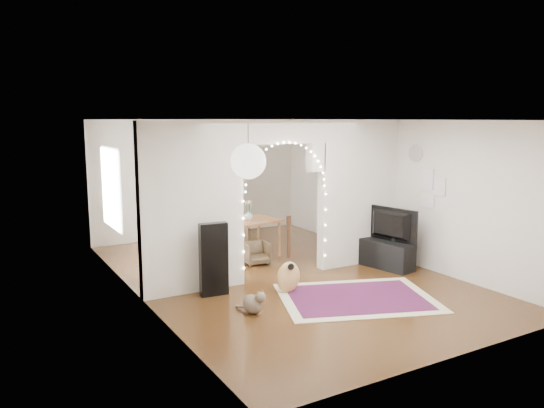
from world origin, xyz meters
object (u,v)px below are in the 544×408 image
bookcase (202,211)px  dining_chair_right (233,237)px  acoustic_guitar (288,265)px  dining_chair_left (256,253)px  floor_speaker (397,244)px  dining_table (249,224)px  media_console (387,255)px

bookcase → dining_chair_right: (0.28, -1.01, -0.42)m
acoustic_guitar → dining_chair_left: 1.77m
dining_chair_left → floor_speaker: bearing=-26.1°
bookcase → dining_table: (0.22, -1.86, 0.01)m
media_console → bookcase: 4.34m
dining_chair_left → acoustic_guitar: bearing=-94.9°
media_console → dining_chair_right: (-1.79, 2.79, -0.01)m
media_console → bookcase: bookcase is taller
bookcase → dining_chair_left: 2.40m
acoustic_guitar → floor_speaker: bearing=14.3°
floor_speaker → dining_chair_left: bearing=153.8°
acoustic_guitar → dining_table: bearing=86.1°
acoustic_guitar → dining_table: acoustic_guitar is taller
bookcase → dining_chair_right: 1.13m
floor_speaker → bookcase: 4.44m
acoustic_guitar → media_console: bearing=14.5°
acoustic_guitar → media_console: size_ratio=1.05×
acoustic_guitar → dining_chair_right: size_ratio=1.96×
floor_speaker → media_console: floor_speaker is taller
media_console → dining_chair_right: media_console is taller
floor_speaker → media_console: size_ratio=0.84×
acoustic_guitar → dining_table: size_ratio=0.79×
dining_table → dining_chair_right: dining_table is taller
floor_speaker → dining_table: (-2.11, 1.91, 0.27)m
dining_chair_left → bookcase: bearing=99.4°
acoustic_guitar → dining_chair_right: bearing=87.9°
media_console → bookcase: bearing=107.2°
floor_speaker → dining_table: 2.86m
acoustic_guitar → dining_chair_left: acoustic_guitar is taller
bookcase → dining_chair_left: bookcase is taller
bookcase → dining_table: bookcase is taller
media_console → bookcase: (-2.07, 3.79, 0.42)m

